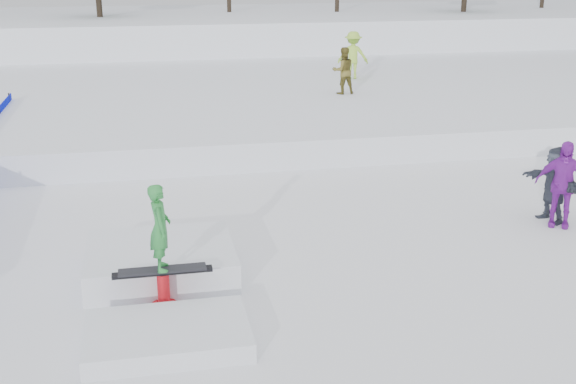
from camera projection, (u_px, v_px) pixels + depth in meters
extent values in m
plane|color=white|center=(283.00, 290.00, 12.40)|extent=(120.00, 120.00, 0.00)
cube|color=white|center=(177.00, 36.00, 39.92)|extent=(60.00, 14.00, 2.40)
cube|color=white|center=(200.00, 96.00, 27.15)|extent=(50.00, 18.00, 0.80)
cylinder|color=black|center=(1.00, 121.00, 22.42)|extent=(0.05, 0.05, 1.10)
cylinder|color=black|center=(11.00, 109.00, 24.19)|extent=(0.05, 0.05, 1.10)
imported|color=brown|center=(343.00, 71.00, 25.26)|extent=(0.84, 0.68, 1.63)
imported|color=#A3D840|center=(353.00, 55.00, 28.36)|extent=(1.34, 1.00, 1.84)
imported|color=purple|center=(562.00, 184.00, 15.07)|extent=(1.16, 0.95, 1.85)
imported|color=#333946|center=(554.00, 184.00, 15.38)|extent=(0.84, 1.60, 1.65)
cube|color=white|center=(161.00, 261.00, 12.92)|extent=(2.60, 2.20, 0.54)
cube|color=white|center=(168.00, 335.00, 10.63)|extent=(2.40, 1.60, 0.30)
cylinder|color=red|center=(165.00, 306.00, 11.78)|extent=(0.44, 0.44, 0.06)
cylinder|color=red|center=(164.00, 291.00, 11.70)|extent=(0.20, 0.20, 0.60)
cube|color=black|center=(163.00, 272.00, 11.60)|extent=(1.60, 0.16, 0.06)
cube|color=black|center=(162.00, 270.00, 11.58)|extent=(1.40, 0.28, 0.03)
imported|color=#298938|center=(160.00, 227.00, 11.35)|extent=(0.34, 0.52, 1.42)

